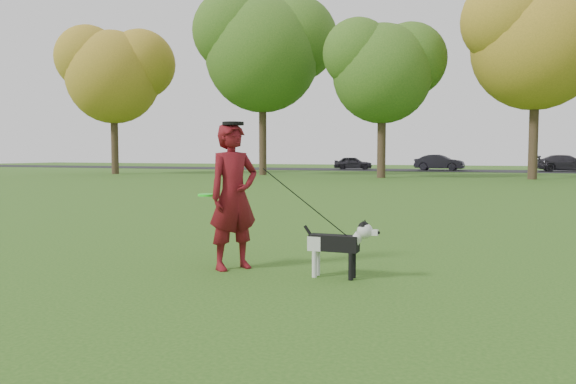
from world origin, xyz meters
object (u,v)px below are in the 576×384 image
at_px(dog, 340,242).
at_px(car_right, 567,163).
at_px(car_left, 353,163).
at_px(car_mid, 439,162).
at_px(man, 234,196).

xyz_separation_m(dog, car_right, (6.41, 40.30, 0.23)).
height_order(dog, car_left, car_left).
relative_size(car_mid, car_right, 0.89).
bearing_deg(car_left, car_right, -96.91).
xyz_separation_m(dog, car_mid, (-2.78, 40.30, 0.24)).
distance_m(man, car_left, 41.15).
distance_m(dog, car_right, 40.81).
distance_m(man, dog, 1.43).
relative_size(car_left, car_right, 0.74).
bearing_deg(man, car_mid, 36.06).
bearing_deg(car_left, car_mid, -96.91).
bearing_deg(car_mid, dog, -170.60).
distance_m(dog, car_mid, 40.40).
xyz_separation_m(car_left, car_mid, (7.09, 0.00, 0.09)).
bearing_deg(car_right, dog, 167.89).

